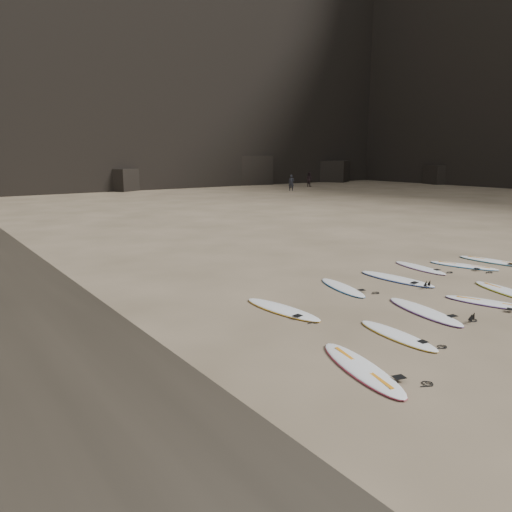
% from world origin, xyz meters
% --- Properties ---
extents(ground, '(240.00, 240.00, 0.00)m').
position_xyz_m(ground, '(0.00, 0.00, 0.00)').
color(ground, '#897559').
rests_on(ground, ground).
extents(headland, '(170.00, 101.00, 63.47)m').
position_xyz_m(headland, '(23.84, 48.78, 21.02)').
color(headland, black).
rests_on(headland, ground).
extents(surfboard_0, '(1.31, 2.73, 0.10)m').
position_xyz_m(surfboard_0, '(-4.47, -1.10, 0.05)').
color(surfboard_0, white).
rests_on(surfboard_0, ground).
extents(surfboard_1, '(0.74, 2.29, 0.08)m').
position_xyz_m(surfboard_1, '(-2.50, -0.35, 0.04)').
color(surfboard_1, white).
rests_on(surfboard_1, ground).
extents(surfboard_2, '(1.15, 2.67, 0.09)m').
position_xyz_m(surfboard_2, '(-0.57, 0.36, 0.05)').
color(surfboard_2, white).
rests_on(surfboard_2, ground).
extents(surfboard_3, '(1.34, 2.49, 0.09)m').
position_xyz_m(surfboard_3, '(1.52, -0.25, 0.04)').
color(surfboard_3, white).
rests_on(surfboard_3, ground).
extents(surfboard_4, '(1.32, 2.64, 0.09)m').
position_xyz_m(surfboard_4, '(2.99, 0.05, 0.05)').
color(surfboard_4, white).
rests_on(surfboard_4, ground).
extents(surfboard_5, '(0.92, 2.64, 0.09)m').
position_xyz_m(surfboard_5, '(-3.45, 2.61, 0.05)').
color(surfboard_5, white).
rests_on(surfboard_5, ground).
extents(surfboard_6, '(1.11, 2.39, 0.08)m').
position_xyz_m(surfboard_6, '(-0.62, 3.24, 0.04)').
color(surfboard_6, white).
rests_on(surfboard_6, ground).
extents(surfboard_7, '(0.87, 2.77, 0.10)m').
position_xyz_m(surfboard_7, '(1.55, 2.98, 0.05)').
color(surfboard_7, white).
rests_on(surfboard_7, ground).
extents(surfboard_8, '(0.88, 2.39, 0.08)m').
position_xyz_m(surfboard_8, '(3.50, 3.54, 0.04)').
color(surfboard_8, white).
rests_on(surfboard_8, ground).
extents(surfboard_9, '(1.27, 2.45, 0.09)m').
position_xyz_m(surfboard_9, '(5.06, 2.83, 0.04)').
color(surfboard_9, white).
rests_on(surfboard_9, ground).
extents(surfboard_10, '(0.91, 2.65, 0.09)m').
position_xyz_m(surfboard_10, '(6.63, 2.61, 0.05)').
color(surfboard_10, white).
rests_on(surfboard_10, ground).
extents(person_a, '(0.71, 0.73, 1.68)m').
position_xyz_m(person_a, '(22.83, 34.29, 0.84)').
color(person_a, black).
rests_on(person_a, ground).
extents(person_b, '(0.69, 0.87, 1.71)m').
position_xyz_m(person_b, '(28.78, 38.17, 0.85)').
color(person_b, black).
rests_on(person_b, ground).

